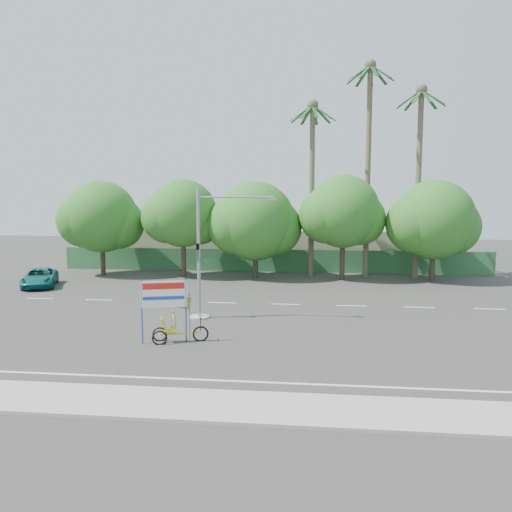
# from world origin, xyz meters

# --- Properties ---
(ground) EXTENTS (120.00, 120.00, 0.00)m
(ground) POSITION_xyz_m (0.00, 0.00, 0.00)
(ground) COLOR #33302D
(ground) RESTS_ON ground
(sidewalk_near) EXTENTS (50.00, 2.40, 0.12)m
(sidewalk_near) POSITION_xyz_m (0.00, -7.50, 0.06)
(sidewalk_near) COLOR gray
(sidewalk_near) RESTS_ON ground
(fence) EXTENTS (38.00, 0.08, 2.00)m
(fence) POSITION_xyz_m (0.00, 21.50, 1.00)
(fence) COLOR #336B3D
(fence) RESTS_ON ground
(building_left) EXTENTS (12.00, 8.00, 4.00)m
(building_left) POSITION_xyz_m (-10.00, 26.00, 2.00)
(building_left) COLOR #B3AA8E
(building_left) RESTS_ON ground
(building_right) EXTENTS (14.00, 8.00, 3.60)m
(building_right) POSITION_xyz_m (8.00, 26.00, 1.80)
(building_right) COLOR #B3AA8E
(building_right) RESTS_ON ground
(tree_far_left) EXTENTS (7.14, 6.00, 7.96)m
(tree_far_left) POSITION_xyz_m (-14.05, 18.00, 4.76)
(tree_far_left) COLOR #473828
(tree_far_left) RESTS_ON ground
(tree_left) EXTENTS (6.66, 5.60, 8.07)m
(tree_left) POSITION_xyz_m (-7.05, 18.00, 5.06)
(tree_left) COLOR #473828
(tree_left) RESTS_ON ground
(tree_center) EXTENTS (7.62, 6.40, 7.85)m
(tree_center) POSITION_xyz_m (-1.05, 18.00, 4.47)
(tree_center) COLOR #473828
(tree_center) RESTS_ON ground
(tree_right) EXTENTS (6.90, 5.80, 8.36)m
(tree_right) POSITION_xyz_m (5.95, 18.00, 5.24)
(tree_right) COLOR #473828
(tree_right) RESTS_ON ground
(tree_far_right) EXTENTS (7.38, 6.20, 7.94)m
(tree_far_right) POSITION_xyz_m (12.95, 18.00, 4.64)
(tree_far_right) COLOR #473828
(tree_far_right) RESTS_ON ground
(palm_tall) EXTENTS (3.73, 3.79, 17.45)m
(palm_tall) POSITION_xyz_m (8.00, 19.50, 10.46)
(palm_tall) COLOR #70604C
(palm_tall) RESTS_ON ground
(palm_mid) EXTENTS (3.73, 3.79, 15.45)m
(palm_mid) POSITION_xyz_m (12.00, 19.50, 9.40)
(palm_mid) COLOR #70604C
(palm_mid) RESTS_ON ground
(palm_short) EXTENTS (3.73, 3.79, 14.45)m
(palm_short) POSITION_xyz_m (3.50, 19.50, 8.86)
(palm_short) COLOR #70604C
(palm_short) RESTS_ON ground
(traffic_signal) EXTENTS (4.72, 1.10, 7.00)m
(traffic_signal) POSITION_xyz_m (-2.20, 3.98, 2.92)
(traffic_signal) COLOR gray
(traffic_signal) RESTS_ON ground
(trike_billboard) EXTENTS (2.92, 1.18, 2.96)m
(trike_billboard) POSITION_xyz_m (-2.74, -0.72, 1.19)
(trike_billboard) COLOR black
(trike_billboard) RESTS_ON ground
(pickup_truck) EXTENTS (3.87, 5.29, 1.34)m
(pickup_truck) POSITION_xyz_m (-16.37, 12.19, 0.67)
(pickup_truck) COLOR #0D605F
(pickup_truck) RESTS_ON ground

